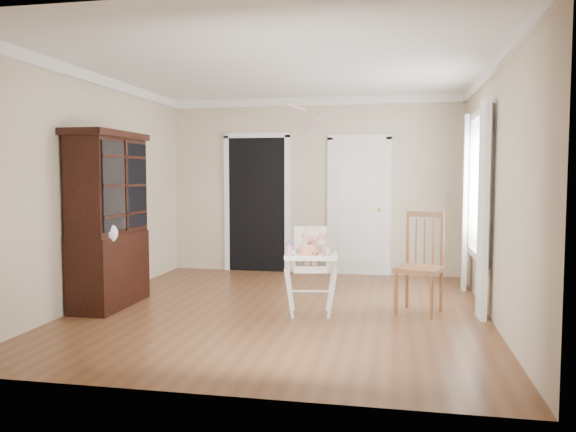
% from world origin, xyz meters
% --- Properties ---
extents(floor, '(5.00, 5.00, 0.00)m').
position_xyz_m(floor, '(0.00, 0.00, 0.00)').
color(floor, brown).
rests_on(floor, ground).
extents(ceiling, '(5.00, 5.00, 0.00)m').
position_xyz_m(ceiling, '(0.00, 0.00, 2.70)').
color(ceiling, white).
rests_on(ceiling, wall_back).
extents(wall_back, '(4.50, 0.00, 4.50)m').
position_xyz_m(wall_back, '(0.00, 2.50, 1.35)').
color(wall_back, beige).
rests_on(wall_back, floor).
extents(wall_left, '(0.00, 5.00, 5.00)m').
position_xyz_m(wall_left, '(-2.25, 0.00, 1.35)').
color(wall_left, beige).
rests_on(wall_left, floor).
extents(wall_right, '(0.00, 5.00, 5.00)m').
position_xyz_m(wall_right, '(2.25, 0.00, 1.35)').
color(wall_right, beige).
rests_on(wall_right, floor).
extents(crown_molding, '(4.50, 5.00, 0.12)m').
position_xyz_m(crown_molding, '(0.00, 0.00, 2.64)').
color(crown_molding, white).
rests_on(crown_molding, ceiling).
extents(doorway, '(1.06, 0.05, 2.22)m').
position_xyz_m(doorway, '(-0.90, 2.48, 1.11)').
color(doorway, black).
rests_on(doorway, wall_back).
extents(closet_door, '(0.96, 0.09, 2.13)m').
position_xyz_m(closet_door, '(0.70, 2.48, 1.02)').
color(closet_door, white).
rests_on(closet_door, wall_back).
extents(window_right, '(0.13, 1.84, 2.30)m').
position_xyz_m(window_right, '(2.18, 0.80, 1.29)').
color(window_right, white).
rests_on(window_right, wall_right).
extents(high_chair, '(0.65, 0.76, 0.97)m').
position_xyz_m(high_chair, '(0.35, -0.14, 0.60)').
color(high_chair, white).
rests_on(high_chair, floor).
extents(baby, '(0.30, 0.22, 0.43)m').
position_xyz_m(baby, '(0.35, -0.12, 0.74)').
color(baby, beige).
rests_on(baby, high_chair).
extents(cake, '(0.23, 0.23, 0.11)m').
position_xyz_m(cake, '(0.36, -0.40, 0.73)').
color(cake, silver).
rests_on(cake, high_chair).
extents(sippy_cup, '(0.07, 0.07, 0.16)m').
position_xyz_m(sippy_cup, '(0.15, -0.32, 0.75)').
color(sippy_cup, '#ED90D2').
rests_on(sippy_cup, high_chair).
extents(china_cabinet, '(0.53, 1.19, 2.01)m').
position_xyz_m(china_cabinet, '(-1.99, -0.18, 1.01)').
color(china_cabinet, black).
rests_on(china_cabinet, floor).
extents(dining_chair, '(0.57, 0.57, 1.11)m').
position_xyz_m(dining_chair, '(1.52, 0.18, 0.52)').
color(dining_chair, brown).
rests_on(dining_chair, floor).
extents(streamer, '(0.31, 0.41, 0.15)m').
position_xyz_m(streamer, '(0.09, 0.42, 2.31)').
color(streamer, pink).
rests_on(streamer, ceiling).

